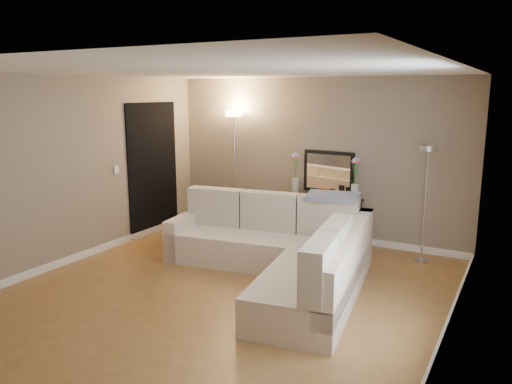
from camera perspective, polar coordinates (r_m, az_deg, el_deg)
The scene contains 21 objects.
floor at distance 6.11m, azimuth -3.71°, elevation -11.54°, with size 5.00×5.50×0.01m, color olive.
ceiling at distance 5.63m, azimuth -4.07°, elevation 13.73°, with size 5.00×5.50×0.01m, color white.
wall_back at distance 8.15m, azimuth 6.71°, elevation 3.78°, with size 5.00×0.02×2.60m, color gray.
wall_left at distance 7.38m, azimuth -20.51°, elevation 2.32°, with size 0.02×5.50×2.60m, color gray.
wall_right at distance 4.87m, azimuth 21.79°, elevation -2.18°, with size 0.02×5.50×2.60m, color gray.
baseboard_back at distance 8.39m, azimuth 6.44°, elevation -4.74°, with size 5.00×0.03×0.10m, color white.
baseboard_left at distance 7.64m, azimuth -19.73°, elevation -6.98°, with size 0.03×5.50×0.10m, color white.
baseboard_right at distance 5.29m, azimuth 20.48°, elevation -15.42°, with size 0.03×5.50×0.10m, color white.
doorway at distance 8.57m, azimuth -11.67°, elevation 2.64°, with size 0.02×1.20×2.20m, color black.
switch_plate at distance 7.94m, azimuth -15.68°, elevation 2.49°, with size 0.02×0.08×0.12m, color white.
sectional_sofa at distance 6.49m, azimuth 3.14°, elevation -6.69°, with size 3.12×2.76×0.97m.
throw_blanket at distance 6.85m, azimuth 8.79°, elevation -0.49°, with size 0.70×0.40×0.05m, color slate.
console_table at distance 8.07m, azimuth 7.21°, elevation -2.68°, with size 1.23×0.40×0.75m.
leaning_mirror at distance 8.03m, azimuth 8.29°, elevation 2.28°, with size 0.86×0.10×0.67m.
table_decor at distance 7.92m, azimuth 7.63°, elevation -0.14°, with size 0.51×0.12×0.12m.
flower_vase_left at distance 8.13m, azimuth 4.53°, elevation 1.95°, with size 0.14×0.12×0.64m.
flower_vase_right at distance 7.71m, azimuth 11.26°, elevation 1.24°, with size 0.14×0.12×0.64m.
floor_lamp_lit at distance 8.58m, azimuth -2.50°, elevation 5.22°, with size 0.33×0.33×2.05m.
floor_lamp_unlit at distance 7.25m, azimuth 18.91°, elevation 1.23°, with size 0.27×0.27×1.66m.
charcoal_rug at distance 8.65m, azimuth -4.68°, elevation -4.49°, with size 1.34×1.00×0.02m, color black.
black_bag at distance 8.71m, azimuth -6.40°, elevation -4.21°, with size 0.38×0.27×0.25m, color black.
Camera 1 is at (3.06, -4.72, 2.38)m, focal length 35.00 mm.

